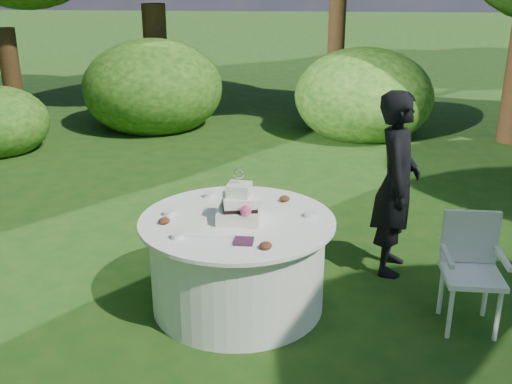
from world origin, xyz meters
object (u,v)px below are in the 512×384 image
(napkins, at_px, (244,241))
(table, at_px, (238,262))
(guest, at_px, (396,184))
(chair, at_px, (471,262))
(cake, at_px, (240,207))

(napkins, xyz_separation_m, table, (-0.10, 0.43, -0.39))
(napkins, relative_size, table, 0.09)
(napkins, xyz_separation_m, guest, (1.24, 1.19, 0.06))
(guest, relative_size, table, 1.07)
(napkins, xyz_separation_m, chair, (1.71, 0.33, -0.26))
(napkins, height_order, chair, chair)
(cake, bearing_deg, chair, -2.26)
(table, bearing_deg, napkins, -77.29)
(guest, height_order, chair, guest)
(guest, height_order, table, guest)
(napkins, bearing_deg, guest, 43.92)
(table, bearing_deg, cake, -52.56)
(guest, bearing_deg, chair, -140.53)
(napkins, relative_size, chair, 0.16)
(chair, bearing_deg, napkins, -169.02)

